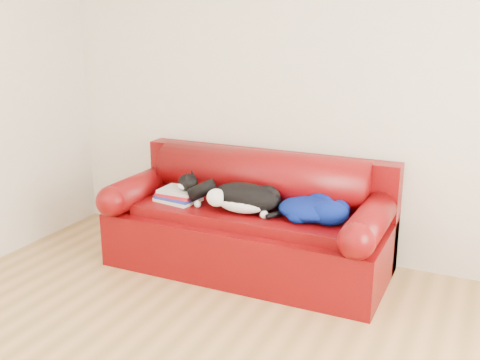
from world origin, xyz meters
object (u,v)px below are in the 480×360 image
object	(u,v)px
book_stack	(179,195)
cat	(243,199)
sofa_base	(248,239)
blanket	(312,208)

from	to	relation	value
book_stack	cat	distance (m)	0.56
book_stack	sofa_base	bearing A→B (deg)	11.36
book_stack	blanket	xyz separation A→B (m)	(1.05, 0.07, 0.02)
blanket	sofa_base	bearing A→B (deg)	176.06
sofa_base	blanket	distance (m)	0.62
book_stack	blanket	distance (m)	1.06
book_stack	cat	world-z (taller)	cat
cat	blanket	distance (m)	0.51
sofa_base	blanket	world-z (taller)	blanket
sofa_base	blanket	bearing A→B (deg)	-3.94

